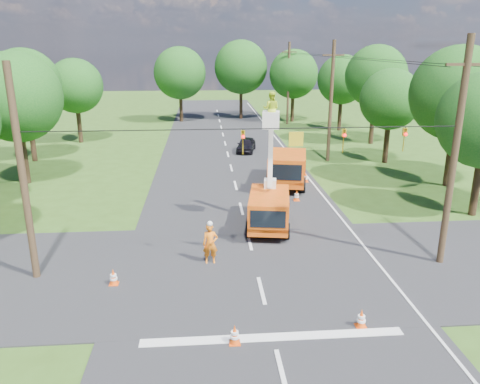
{
  "coord_description": "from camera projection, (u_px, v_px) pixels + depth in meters",
  "views": [
    {
      "loc": [
        -2.21,
        -16.76,
        9.52
      ],
      "look_at": [
        -0.46,
        5.25,
        2.6
      ],
      "focal_mm": 35.0,
      "sensor_mm": 36.0,
      "label": 1
    }
  ],
  "objects": [
    {
      "name": "tree_right_c",
      "position": [
        390.0,
        99.0,
        38.34
      ],
      "size": [
        5.0,
        5.0,
        7.83
      ],
      "color": "#382616",
      "rests_on": "ground"
    },
    {
      "name": "tree_far_a",
      "position": [
        180.0,
        73.0,
        59.53
      ],
      "size": [
        6.6,
        6.6,
        9.5
      ],
      "color": "#382616",
      "rests_on": "ground"
    },
    {
      "name": "distant_car",
      "position": [
        246.0,
        145.0,
        43.81
      ],
      "size": [
        2.34,
        4.1,
        1.31
      ],
      "primitive_type": "imported",
      "rotation": [
        0.0,
        0.0,
        -0.22
      ],
      "color": "black",
      "rests_on": "ground"
    },
    {
      "name": "ground",
      "position": [
        231.0,
        168.0,
        37.98
      ],
      "size": [
        140.0,
        140.0,
        0.0
      ],
      "primitive_type": "plane",
      "color": "#304E17",
      "rests_on": "ground"
    },
    {
      "name": "stop_bar",
      "position": [
        273.0,
        338.0,
        15.91
      ],
      "size": [
        9.0,
        0.45,
        0.02
      ],
      "primitive_type": "cube",
      "color": "silver",
      "rests_on": "ground"
    },
    {
      "name": "tree_left_e",
      "position": [
        25.0,
        84.0,
        38.57
      ],
      "size": [
        5.8,
        5.8,
        9.41
      ],
      "color": "#382616",
      "rests_on": "ground"
    },
    {
      "name": "traffic_cone_3",
      "position": [
        297.0,
        196.0,
        29.9
      ],
      "size": [
        0.38,
        0.38,
        0.71
      ],
      "color": "#F04C0C",
      "rests_on": "ground"
    },
    {
      "name": "pole_right_near",
      "position": [
        455.0,
        154.0,
        19.98
      ],
      "size": [
        1.8,
        0.3,
        10.0
      ],
      "color": "#4C3823",
      "rests_on": "ground"
    },
    {
      "name": "tree_left_f",
      "position": [
        75.0,
        86.0,
        46.57
      ],
      "size": [
        5.4,
        5.4,
        8.4
      ],
      "color": "#382616",
      "rests_on": "ground"
    },
    {
      "name": "traffic_cone_0",
      "position": [
        235.0,
        335.0,
        15.51
      ],
      "size": [
        0.38,
        0.38,
        0.71
      ],
      "color": "#F04C0C",
      "rests_on": "ground"
    },
    {
      "name": "tree_right_d",
      "position": [
        376.0,
        76.0,
        45.67
      ],
      "size": [
        6.0,
        6.0,
        9.7
      ],
      "color": "#382616",
      "rests_on": "ground"
    },
    {
      "name": "second_truck",
      "position": [
        287.0,
        167.0,
        33.19
      ],
      "size": [
        3.75,
        6.94,
        2.47
      ],
      "rotation": [
        0.0,
        0.0,
        -0.21
      ],
      "color": "#EF4E10",
      "rests_on": "ground"
    },
    {
      "name": "ground_worker",
      "position": [
        210.0,
        244.0,
        21.14
      ],
      "size": [
        0.7,
        0.46,
        1.91
      ],
      "primitive_type": "imported",
      "rotation": [
        0.0,
        0.0,
        0.0
      ],
      "color": "#DD4A12",
      "rests_on": "ground"
    },
    {
      "name": "tree_far_c",
      "position": [
        294.0,
        74.0,
        59.72
      ],
      "size": [
        6.2,
        6.2,
        9.18
      ],
      "color": "#382616",
      "rests_on": "ground"
    },
    {
      "name": "traffic_cone_1",
      "position": [
        361.0,
        319.0,
        16.42
      ],
      "size": [
        0.38,
        0.38,
        0.71
      ],
      "color": "#F04C0C",
      "rests_on": "ground"
    },
    {
      "name": "tree_right_e",
      "position": [
        342.0,
        80.0,
        53.46
      ],
      "size": [
        5.6,
        5.6,
        8.63
      ],
      "color": "#382616",
      "rests_on": "ground"
    },
    {
      "name": "road_main",
      "position": [
        231.0,
        168.0,
        37.98
      ],
      "size": [
        12.0,
        100.0,
        0.06
      ],
      "primitive_type": "cube",
      "color": "black",
      "rests_on": "ground"
    },
    {
      "name": "traffic_cone_4",
      "position": [
        113.0,
        277.0,
        19.37
      ],
      "size": [
        0.38,
        0.38,
        0.71
      ],
      "color": "#F04C0C",
      "rests_on": "ground"
    },
    {
      "name": "traffic_cone_2",
      "position": [
        271.0,
        216.0,
        26.37
      ],
      "size": [
        0.38,
        0.38,
        0.71
      ],
      "color": "#F04C0C",
      "rests_on": "ground"
    },
    {
      "name": "bucket_truck",
      "position": [
        269.0,
        199.0,
        25.27
      ],
      "size": [
        2.9,
        5.76,
        7.28
      ],
      "rotation": [
        0.0,
        0.0,
        -0.16
      ],
      "color": "#EF4E10",
      "rests_on": "ground"
    },
    {
      "name": "pole_left",
      "position": [
        23.0,
        176.0,
        18.79
      ],
      "size": [
        0.3,
        0.3,
        9.0
      ],
      "color": "#4C3823",
      "rests_on": "ground"
    },
    {
      "name": "pole_right_mid",
      "position": [
        331.0,
        101.0,
        39.0
      ],
      "size": [
        1.8,
        0.3,
        10.0
      ],
      "color": "#4C3823",
      "rests_on": "ground"
    },
    {
      "name": "tree_left_d",
      "position": [
        16.0,
        97.0,
        32.16
      ],
      "size": [
        6.2,
        6.2,
        9.24
      ],
      "color": "#382616",
      "rests_on": "ground"
    },
    {
      "name": "road_cross",
      "position": [
        256.0,
        269.0,
        20.86
      ],
      "size": [
        56.0,
        10.0,
        0.07
      ],
      "primitive_type": "cube",
      "color": "black",
      "rests_on": "ground"
    },
    {
      "name": "edge_line",
      "position": [
        299.0,
        167.0,
        38.4
      ],
      "size": [
        0.12,
        90.0,
        0.02
      ],
      "primitive_type": "cube",
      "color": "silver",
      "rests_on": "ground"
    },
    {
      "name": "signal_span",
      "position": [
        311.0,
        138.0,
        19.26
      ],
      "size": [
        18.0,
        0.29,
        1.07
      ],
      "color": "black",
      "rests_on": "ground"
    },
    {
      "name": "traffic_cone_6",
      "position": [
        306.0,
        178.0,
        34.0
      ],
      "size": [
        0.38,
        0.38,
        0.71
      ],
      "color": "#F04C0C",
      "rests_on": "ground"
    },
    {
      "name": "pole_right_far",
      "position": [
        288.0,
        83.0,
        58.03
      ],
      "size": [
        1.8,
        0.3,
        10.0
      ],
      "color": "#4C3823",
      "rests_on": "ground"
    },
    {
      "name": "tree_far_b",
      "position": [
        241.0,
        67.0,
        61.86
      ],
      "size": [
        7.0,
        7.0,
        10.32
      ],
      "color": "#382616",
      "rests_on": "ground"
    },
    {
      "name": "tree_right_b",
      "position": [
        458.0,
        94.0,
        31.49
      ],
      "size": [
        6.4,
        6.4,
        9.65
      ],
      "color": "#382616",
      "rests_on": "ground"
    }
  ]
}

